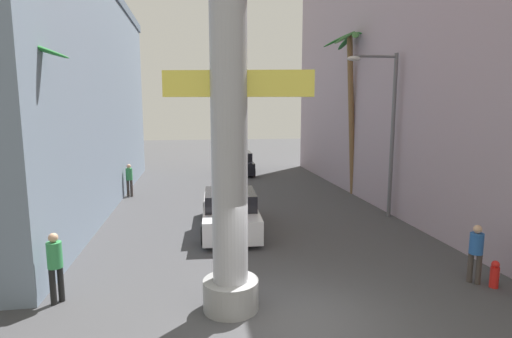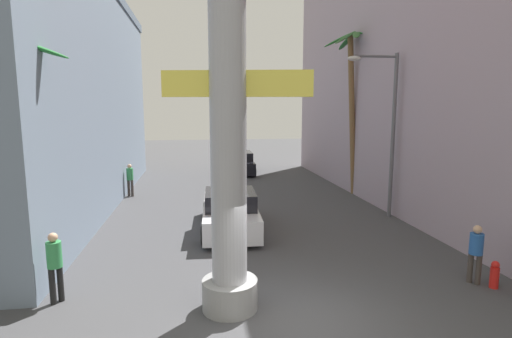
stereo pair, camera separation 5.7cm
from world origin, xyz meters
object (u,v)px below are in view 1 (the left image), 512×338
Objects in this scene: car_lead at (230,212)px; street_lamp at (386,120)px; fire_hydrant at (495,274)px; neon_sign_pole at (229,97)px; pedestrian_curb_left at (55,262)px; pedestrian_far_left at (129,178)px; palm_tree_near_left at (4,119)px; palm_tree_mid_right at (353,85)px; car_far at (239,163)px; pedestrian_by_sign at (476,250)px.

street_lamp is at bearing 7.14° from car_lead.
neon_sign_pole is at bearing -179.53° from fire_hydrant.
car_lead reaches higher than fire_hydrant.
pedestrian_curb_left is at bearing -151.70° from street_lamp.
street_lamp is at bearing 87.72° from fire_hydrant.
fire_hydrant is at bearing -49.14° from pedestrian_far_left.
palm_tree_mid_right is at bearing 36.71° from palm_tree_near_left.
car_far is (-4.71, 12.50, -3.37)m from street_lamp.
pedestrian_curb_left is at bearing 175.48° from fire_hydrant.
car_far is at bearing 70.83° from pedestrian_curb_left.
pedestrian_by_sign is (4.11, -19.04, 0.19)m from car_far.
pedestrian_by_sign is at bearing -43.80° from car_lead.
neon_sign_pole is 9.94m from street_lamp.
palm_tree_mid_right is 12.78m from fire_hydrant.
car_lead is 8.26m from pedestrian_by_sign.
car_lead is 8.02m from palm_tree_near_left.
pedestrian_far_left is at bearing 130.72° from pedestrian_by_sign.
car_far is 2.57× the size of pedestrian_curb_left.
car_lead is at bearing 48.52° from pedestrian_curb_left.
palm_tree_mid_right reaches higher than car_lead.
palm_tree_near_left is 4.09× the size of pedestrian_by_sign.
palm_tree_near_left is 9.00× the size of fire_hydrant.
pedestrian_far_left is 16.80m from fire_hydrant.
neon_sign_pole reaches higher than street_lamp.
street_lamp is 4.30× the size of pedestrian_by_sign.
pedestrian_curb_left is (-6.43, -18.50, 0.27)m from car_far.
fire_hydrant is at bearing -43.82° from car_lead.
car_far is at bearing 102.92° from fire_hydrant.
neon_sign_pole is 6.56× the size of pedestrian_by_sign.
palm_tree_mid_right is at bearing 84.71° from pedestrian_by_sign.
car_lead is 6.92m from pedestrian_curb_left.
pedestrian_curb_left is (-11.58, -10.67, -4.82)m from palm_tree_mid_right.
car_lead is 0.79× the size of palm_tree_near_left.
car_far is at bearing 123.28° from palm_tree_mid_right.
palm_tree_mid_right reaches higher than car_far.
palm_tree_mid_right is 4.96× the size of pedestrian_far_left.
pedestrian_curb_left is (0.11, -11.83, -0.00)m from pedestrian_far_left.
street_lamp is 13.37m from palm_tree_near_left.
pedestrian_by_sign is at bearing 135.69° from fire_hydrant.
street_lamp is at bearing -27.40° from pedestrian_far_left.
street_lamp is 1.54× the size of car_far.
car_lead is at bearing -141.90° from palm_tree_mid_right.
car_lead is 8.15m from pedestrian_far_left.
palm_tree_mid_right is 4.96× the size of pedestrian_curb_left.
palm_tree_mid_right is (7.00, 5.49, 5.12)m from car_lead.
car_far is at bearing 102.17° from pedestrian_by_sign.
fire_hydrant is (6.29, -6.04, -0.35)m from car_lead.
car_far is 9.34m from pedestrian_far_left.
car_lead is 1.16× the size of car_far.
palm_tree_mid_right is (7.52, 11.58, 1.00)m from neon_sign_pole.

